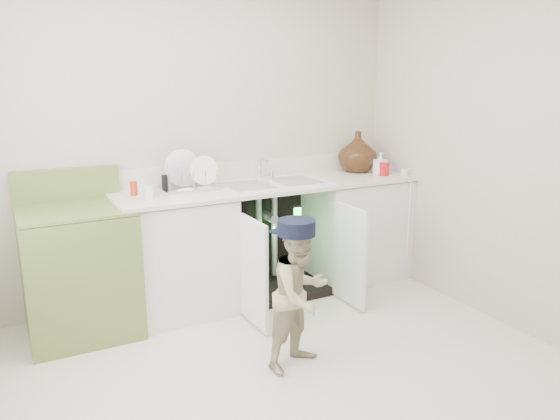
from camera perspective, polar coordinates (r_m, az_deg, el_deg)
name	(u,v)px	position (r m, az deg, el deg)	size (l,w,h in m)	color
ground	(283,379)	(3.33, 0.28, -17.22)	(3.50, 3.50, 0.00)	beige
room_shell	(283,167)	(2.89, 0.31, 4.52)	(6.00, 5.50, 1.26)	#BDB4A2
counter_run	(276,235)	(4.38, -0.46, -2.59)	(2.44, 1.02, 1.25)	white
avocado_stove	(79,269)	(3.93, -20.22, -5.83)	(0.71, 0.65, 1.10)	olive
repair_worker	(301,293)	(3.28, 2.17, -8.63)	(0.70, 0.99, 0.91)	tan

